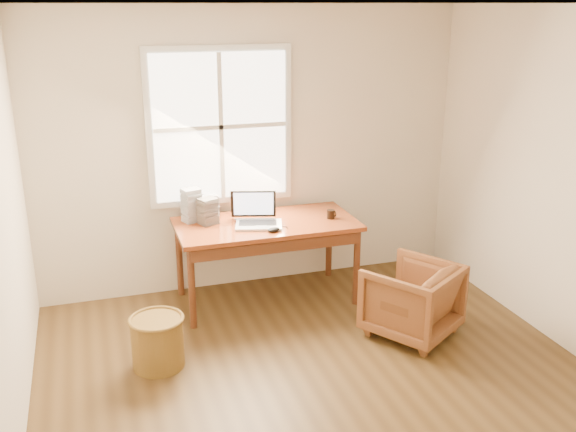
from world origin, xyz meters
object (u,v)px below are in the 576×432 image
laptop (259,212)px  coffee_mug (331,214)px  armchair (412,300)px  cd_stack_a (192,205)px  desk (266,224)px  wicker_stool (158,343)px

laptop → coffee_mug: bearing=16.5°
coffee_mug → laptop: bearing=-168.5°
laptop → coffee_mug: (0.67, 0.01, -0.09)m
laptop → armchair: bearing=-24.9°
laptop → coffee_mug: 0.68m
laptop → cd_stack_a: 0.61m
cd_stack_a → armchair: bearing=-37.6°
coffee_mug → cd_stack_a: size_ratio=0.27×
desk → laptop: laptop is taller
wicker_stool → laptop: bearing=37.6°
cd_stack_a → desk: bearing=-19.7°
laptop → cd_stack_a: cd_stack_a is taller
laptop → coffee_mug: laptop is taller
desk → coffee_mug: coffee_mug is taller
desk → armchair: 1.43m
wicker_stool → cd_stack_a: size_ratio=1.31×
desk → cd_stack_a: cd_stack_a is taller
desk → wicker_stool: (-1.09, -0.86, -0.54)m
desk → coffee_mug: size_ratio=20.13×
coffee_mug → wicker_stool: bearing=-144.2°
coffee_mug → cd_stack_a: (-1.20, 0.30, 0.11)m
laptop → cd_stack_a: (-0.53, 0.31, 0.01)m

